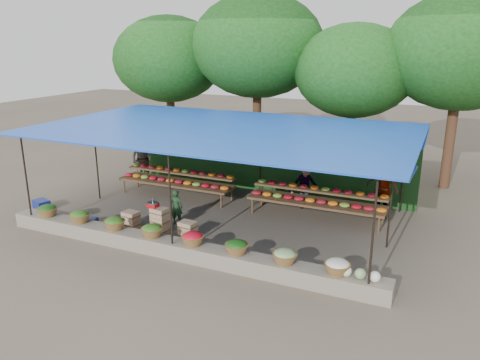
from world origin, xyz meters
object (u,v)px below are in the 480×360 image
at_px(blue_crate_back, 42,205).
at_px(blue_crate_front, 88,223).
at_px(weighing_scale, 153,205).
at_px(crate_counter, 159,223).
at_px(vendor_seated, 176,207).

bearing_deg(blue_crate_back, blue_crate_front, 5.96).
bearing_deg(weighing_scale, crate_counter, -0.00).
bearing_deg(vendor_seated, blue_crate_front, 24.75).
relative_size(crate_counter, blue_crate_back, 4.47).
relative_size(weighing_scale, blue_crate_front, 0.62).
distance_m(weighing_scale, blue_crate_front, 2.14).
distance_m(crate_counter, blue_crate_back, 4.56).
distance_m(vendor_seated, blue_crate_back, 4.70).
xyz_separation_m(blue_crate_front, blue_crate_back, (-2.44, 0.60, 0.01)).
relative_size(crate_counter, vendor_seated, 2.24).
bearing_deg(blue_crate_back, crate_counter, 18.96).
bearing_deg(weighing_scale, blue_crate_front, -164.70).
distance_m(weighing_scale, blue_crate_back, 4.44).
bearing_deg(blue_crate_back, vendor_seated, 29.27).
bearing_deg(crate_counter, blue_crate_front, -165.92).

